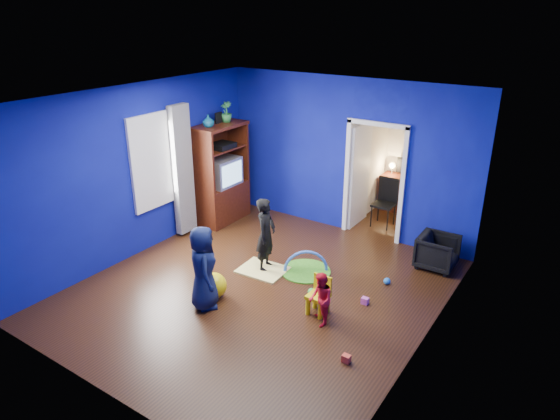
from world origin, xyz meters
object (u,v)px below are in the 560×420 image
Objects in this scene: vase at (208,121)px; folding_chair at (384,204)px; armchair at (437,252)px; play_mat at (306,271)px; child_black at (266,235)px; toddler_red at (321,299)px; study_desk at (401,194)px; kid_chair at (318,298)px; tv_armoire at (221,173)px; hopper_ball at (214,286)px; child_navy at (203,268)px; crt_tv at (223,172)px.

vase reaches higher than folding_chair.
armchair is 2.19m from play_mat.
child_black is 1.74m from toddler_red.
kid_chair is at bearing -84.04° from study_desk.
toddler_red is at bearing -52.18° from kid_chair.
tv_armoire is 5.06× the size of hopper_ball.
kid_chair is at bearing -29.52° from tv_armoire.
kid_chair is at bearing 18.28° from hopper_ball.
armchair is 0.68× the size of folding_chair.
child_black reaches higher than hopper_ball.
folding_chair is at bearing -61.05° from child_navy.
crt_tv reaches higher than hopper_ball.
child_navy is 3.27m from vase.
vase is 1.13m from tv_armoire.
hopper_ball is at bearing -36.13° from child_navy.
tv_armoire is (-1.91, 1.19, 0.36)m from child_black.
child_navy is at bearing -55.48° from crt_tv.
armchair is 2.84m from child_black.
hopper_ball is at bearing -160.77° from kid_chair.
study_desk is (0.30, 3.39, 0.36)m from play_mat.
toddler_red is 1.52× the size of kid_chair.
armchair reaches higher than hopper_ball.
kid_chair is at bearing 175.88° from toddler_red.
tv_armoire is 3.04m from hopper_ball.
vase is at bearing -135.48° from study_desk.
crt_tv is 1.40× the size of kid_chair.
tv_armoire is 2.40× the size of play_mat.
child_black is at bearing -51.18° from child_navy.
toddler_red is at bearing -80.41° from folding_chair.
crt_tv reaches higher than child_navy.
kid_chair is (-0.15, 0.20, -0.13)m from toddler_red.
tv_armoire is 2.85m from play_mat.
child_navy reaches higher than play_mat.
tv_armoire is at bearing 151.43° from kid_chair.
child_black reaches higher than study_desk.
vase is (-1.82, 2.29, 1.45)m from child_navy.
study_desk is (-0.45, 4.31, 0.12)m from kid_chair.
child_black is at bearing -31.99° from tv_armoire.
vase is at bearing -97.59° from crt_tv.
armchair is at bearing 67.64° from kid_chair.
folding_chair is at bearing 32.70° from vase.
toddler_red is 4.02m from tv_armoire.
toddler_red is at bearing 10.11° from hopper_ball.
tv_armoire reaches higher than child_black.
child_black reaches higher than play_mat.
tv_armoire is at bearing 90.00° from vase.
vase reaches higher than hopper_ball.
hopper_ball is 4.92m from study_desk.
folding_chair reaches higher than study_desk.
vase is 0.46× the size of kid_chair.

